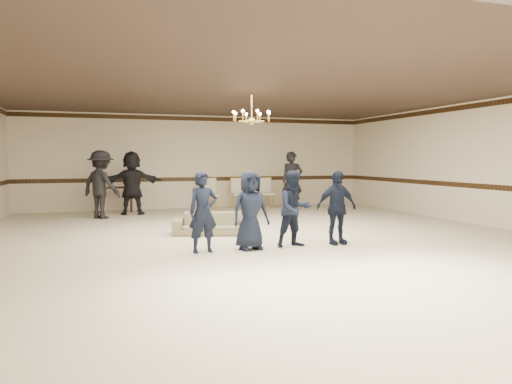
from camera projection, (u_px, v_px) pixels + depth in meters
room at (266, 164)px, 9.95m from camera, size 12.01×14.01×3.21m
chair_rail at (200, 179)px, 16.61m from camera, size 12.00×0.02×0.14m
crown_molding at (199, 119)px, 16.47m from camera, size 12.00×0.02×0.14m
chandelier at (252, 107)px, 10.81m from camera, size 0.94×0.94×0.89m
boy_a at (203, 212)px, 8.68m from camera, size 0.57×0.41×1.48m
boy_b at (250, 210)px, 8.96m from camera, size 0.78×0.56×1.48m
boy_c at (295, 209)px, 9.24m from camera, size 0.79×0.65×1.48m
boy_d at (337, 207)px, 9.52m from camera, size 0.88×0.39×1.48m
settee at (212, 223)px, 10.79m from camera, size 1.81×1.12×0.50m
adult_left at (101, 185)px, 13.62m from camera, size 1.40×1.39×1.94m
adult_mid at (132, 183)px, 14.56m from camera, size 1.85×0.78×1.94m
adult_right at (292, 181)px, 15.75m from camera, size 0.76×0.54×1.94m
banquet_chair_left at (211, 194)px, 15.97m from camera, size 0.50×0.50×1.03m
banquet_chair_mid at (239, 194)px, 16.28m from camera, size 0.52×0.52×1.03m
banquet_chair_right at (267, 193)px, 16.59m from camera, size 0.54×0.54×1.03m
console_table at (117, 199)px, 15.24m from camera, size 1.01×0.49×0.82m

